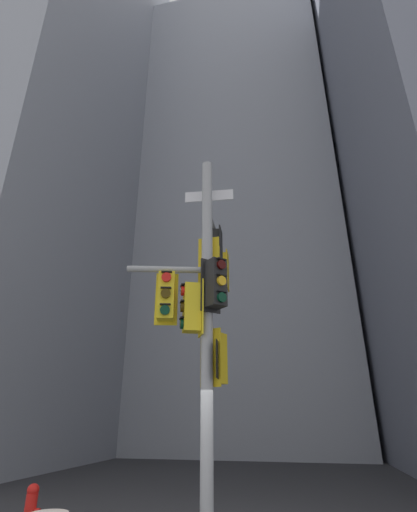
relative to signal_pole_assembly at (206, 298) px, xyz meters
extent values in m
cube|color=#9399A3|center=(-15.70, 9.66, 20.17)|extent=(15.32, 15.32, 49.22)
cube|color=#9399A3|center=(-1.91, 20.77, 13.70)|extent=(14.53, 14.53, 36.29)
cylinder|color=#9EA0A3|center=(0.10, -0.34, -0.58)|extent=(0.24, 0.24, 7.72)
cylinder|color=#9EA0A3|center=(0.02, 1.00, 2.00)|extent=(0.30, 2.69, 0.13)
cylinder|color=#9EA0A3|center=(-0.73, -0.57, 0.51)|extent=(1.69, 0.59, 0.13)
cube|color=black|center=(0.23, 0.61, 1.40)|extent=(0.06, 0.48, 1.14)
cube|color=black|center=(0.04, 0.60, 1.40)|extent=(0.36, 0.36, 1.00)
cylinder|color=#360605|center=(-0.16, 0.59, 1.75)|extent=(0.07, 0.20, 0.20)
cube|color=black|center=(-0.16, 0.59, 1.87)|extent=(0.09, 0.22, 0.02)
cylinder|color=yellow|center=(-0.16, 0.59, 1.40)|extent=(0.07, 0.20, 0.20)
cube|color=black|center=(-0.16, 0.59, 1.52)|extent=(0.09, 0.22, 0.02)
cylinder|color=#06311C|center=(-0.16, 0.59, 1.05)|extent=(0.07, 0.20, 0.20)
cube|color=black|center=(-0.16, 0.59, 1.17)|extent=(0.09, 0.22, 0.02)
cube|color=gold|center=(0.14, 2.09, 1.40)|extent=(0.06, 0.48, 1.14)
cube|color=gold|center=(-0.05, 2.08, 1.40)|extent=(0.36, 0.36, 1.00)
cylinder|color=red|center=(-0.25, 2.06, 1.75)|extent=(0.07, 0.20, 0.20)
cube|color=black|center=(-0.25, 2.06, 1.87)|extent=(0.09, 0.22, 0.02)
cylinder|color=#3C2C06|center=(-0.25, 2.06, 1.40)|extent=(0.07, 0.20, 0.20)
cube|color=black|center=(-0.25, 2.06, 1.52)|extent=(0.09, 0.22, 0.02)
cylinder|color=#06311C|center=(-0.25, 2.06, 1.05)|extent=(0.07, 0.20, 0.20)
cube|color=black|center=(-0.25, 2.06, 1.17)|extent=(0.09, 0.22, 0.02)
cube|color=yellow|center=(-0.78, -0.39, -0.09)|extent=(0.47, 0.16, 1.14)
cube|color=yellow|center=(-0.73, -0.57, -0.09)|extent=(0.42, 0.42, 1.00)
cylinder|color=red|center=(-0.67, -0.77, 0.26)|extent=(0.21, 0.11, 0.20)
cube|color=black|center=(-0.67, -0.77, 0.38)|extent=(0.23, 0.13, 0.02)
cylinder|color=#3C2C06|center=(-0.67, -0.77, -0.09)|extent=(0.21, 0.11, 0.20)
cube|color=black|center=(-0.67, -0.77, 0.03)|extent=(0.23, 0.13, 0.02)
cylinder|color=#06311C|center=(-0.67, -0.77, -0.44)|extent=(0.21, 0.11, 0.20)
cube|color=black|center=(-0.67, -0.77, -0.32)|extent=(0.23, 0.13, 0.02)
cube|color=gold|center=(0.15, -0.22, -1.31)|extent=(0.46, 0.21, 1.14)
cube|color=gold|center=(0.22, -0.04, -1.31)|extent=(0.44, 0.44, 1.00)
cylinder|color=red|center=(0.30, 0.14, -0.96)|extent=(0.21, 0.13, 0.20)
cube|color=black|center=(0.30, 0.15, -0.84)|extent=(0.23, 0.15, 0.02)
cylinder|color=#3C2C06|center=(0.30, 0.14, -1.31)|extent=(0.21, 0.13, 0.20)
cube|color=black|center=(0.30, 0.15, -1.19)|extent=(0.23, 0.15, 0.02)
cylinder|color=#06311C|center=(0.30, 0.14, -1.66)|extent=(0.21, 0.13, 0.20)
cube|color=black|center=(0.30, 0.15, -1.54)|extent=(0.23, 0.15, 0.02)
cube|color=gold|center=(0.10, -0.21, 0.78)|extent=(0.48, 0.05, 1.14)
cube|color=gold|center=(0.11, -0.02, 0.78)|extent=(0.36, 0.36, 1.00)
cylinder|color=#360605|center=(0.12, 0.18, 1.13)|extent=(0.20, 0.07, 0.20)
cube|color=black|center=(0.13, 0.19, 1.25)|extent=(0.22, 0.08, 0.02)
cylinder|color=yellow|center=(0.12, 0.18, 0.78)|extent=(0.20, 0.07, 0.20)
cube|color=black|center=(0.13, 0.19, 0.90)|extent=(0.22, 0.08, 0.02)
cylinder|color=#06311C|center=(0.12, 0.18, 0.43)|extent=(0.20, 0.07, 0.20)
cube|color=black|center=(0.13, 0.19, 0.55)|extent=(0.22, 0.08, 0.02)
cube|color=yellow|center=(-0.02, -0.39, -0.34)|extent=(0.22, 0.45, 1.14)
cube|color=yellow|center=(-0.20, -0.47, -0.34)|extent=(0.45, 0.45, 1.00)
cylinder|color=red|center=(-0.38, -0.55, 0.01)|extent=(0.14, 0.21, 0.20)
cube|color=black|center=(-0.38, -0.55, 0.13)|extent=(0.16, 0.23, 0.02)
cylinder|color=#3C2C06|center=(-0.38, -0.55, -0.34)|extent=(0.14, 0.21, 0.20)
cube|color=black|center=(-0.38, -0.55, -0.22)|extent=(0.16, 0.23, 0.02)
cylinder|color=#06311C|center=(-0.38, -0.55, -0.69)|extent=(0.14, 0.21, 0.20)
cube|color=black|center=(-0.38, -0.55, -0.57)|extent=(0.16, 0.23, 0.02)
cube|color=black|center=(0.19, -0.43, 0.12)|extent=(0.35, 0.37, 1.14)
cube|color=black|center=(0.33, -0.56, 0.12)|extent=(0.48, 0.48, 1.00)
cylinder|color=#360605|center=(0.48, -0.70, 0.47)|extent=(0.18, 0.19, 0.20)
cube|color=black|center=(0.48, -0.70, 0.59)|extent=(0.20, 0.21, 0.02)
cylinder|color=yellow|center=(0.48, -0.70, 0.12)|extent=(0.18, 0.19, 0.20)
cube|color=black|center=(0.48, -0.70, 0.24)|extent=(0.20, 0.21, 0.02)
cylinder|color=#06311C|center=(0.48, -0.70, -0.23)|extent=(0.18, 0.19, 0.20)
cube|color=black|center=(0.48, -0.70, -0.11)|extent=(0.20, 0.21, 0.02)
cube|color=white|center=(0.07, 0.01, 2.60)|extent=(1.19, 0.13, 0.28)
cube|color=#19479E|center=(0.07, 0.01, 2.60)|extent=(1.15, 0.12, 0.24)
cube|color=red|center=(0.32, -0.31, 0.05)|extent=(0.10, 0.64, 0.80)
cube|color=white|center=(0.32, -0.31, 0.05)|extent=(0.09, 0.60, 0.76)
cube|color=black|center=(0.32, -0.32, -1.38)|extent=(0.07, 0.60, 0.72)
cube|color=white|center=(0.32, -0.32, -1.38)|extent=(0.06, 0.56, 0.68)
cylinder|color=red|center=(-3.49, -0.08, -4.12)|extent=(0.22, 0.22, 0.63)
sphere|color=red|center=(-3.49, -0.08, -3.75)|extent=(0.23, 0.23, 0.23)
cylinder|color=red|center=(-3.33, -0.08, -4.09)|extent=(0.10, 0.09, 0.09)
camera|label=1|loc=(1.82, -7.89, -2.42)|focal=26.87mm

